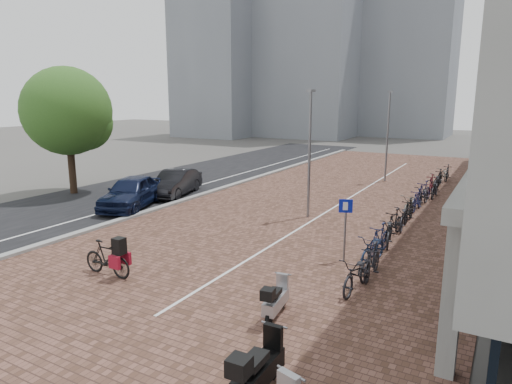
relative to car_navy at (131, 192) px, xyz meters
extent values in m
plane|color=#474442|center=(6.50, -5.06, -0.79)|extent=(140.00, 140.00, 0.00)
cube|color=brown|center=(8.50, 6.94, -0.78)|extent=(14.50, 42.00, 0.04)
cube|color=black|center=(-2.50, 6.94, -0.79)|extent=(8.00, 50.00, 0.03)
cube|color=gray|center=(1.40, 6.94, -0.72)|extent=(0.35, 42.00, 0.14)
cube|color=white|center=(-0.50, 6.94, -0.77)|extent=(0.12, 44.00, 0.00)
cube|color=white|center=(8.70, 6.94, -0.76)|extent=(0.10, 30.00, 0.00)
cube|color=black|center=(16.10, 10.94, 0.91)|extent=(0.15, 38.00, 3.20)
cube|color=gray|center=(15.90, 10.94, 2.66)|extent=(1.60, 38.00, 0.30)
cube|color=gray|center=(15.30, -7.06, 0.91)|extent=(0.35, 0.35, 3.40)
cube|color=gray|center=(15.30, -1.06, 0.91)|extent=(0.35, 0.35, 3.40)
cube|color=gray|center=(15.30, 4.94, 0.91)|extent=(0.35, 0.35, 3.40)
cube|color=gray|center=(15.30, 10.94, 0.91)|extent=(0.35, 0.35, 3.40)
cube|color=gray|center=(15.30, 16.94, 0.91)|extent=(0.35, 0.35, 3.40)
cube|color=gray|center=(15.30, 22.94, 0.91)|extent=(0.35, 0.35, 3.40)
cube|color=gray|center=(15.30, 28.94, 0.91)|extent=(0.35, 0.35, 3.40)
cube|color=gray|center=(-9.50, 42.94, 15.21)|extent=(14.00, 12.00, 32.00)
cube|color=gray|center=(2.50, 49.94, 12.21)|extent=(12.00, 10.00, 26.00)
cube|color=gray|center=(-19.50, 36.94, 9.21)|extent=(10.00, 10.00, 20.00)
imported|color=black|center=(0.00, 0.00, 0.00)|extent=(3.36, 5.00, 1.58)
imported|color=black|center=(0.00, 3.34, -0.08)|extent=(2.52, 4.53, 1.41)
imported|color=black|center=(5.63, -6.73, -0.24)|extent=(1.84, 0.52, 1.10)
cube|color=black|center=(5.63, -6.73, 0.26)|extent=(0.33, 0.31, 0.50)
cube|color=maroon|center=(5.41, -6.73, -0.18)|extent=(0.39, 0.11, 0.39)
cube|color=maroon|center=(5.85, -6.73, -0.18)|extent=(0.39, 0.11, 0.39)
cylinder|color=slate|center=(11.51, -1.96, 0.18)|extent=(0.07, 0.07, 1.95)
cube|color=#0C1AA3|center=(11.51, -1.99, 1.11)|extent=(0.42, 0.21, 0.44)
cylinder|color=slate|center=(8.28, 2.59, 2.02)|extent=(0.12, 0.12, 5.62)
cylinder|color=gray|center=(9.12, 13.18, 2.04)|extent=(0.12, 0.12, 5.67)
cylinder|color=#382619|center=(-5.35, 0.88, 0.74)|extent=(0.39, 0.39, 3.07)
sphere|color=#2E561D|center=(-5.35, 0.88, 3.81)|extent=(4.82, 4.82, 4.82)
sphere|color=#2E561D|center=(-4.80, 1.54, 3.15)|extent=(3.07, 3.07, 3.07)
imported|color=black|center=(12.59, -4.06, -0.27)|extent=(0.78, 2.00, 1.04)
imported|color=black|center=(12.70, -2.91, -0.27)|extent=(0.53, 1.76, 1.05)
imported|color=#131D35|center=(12.42, -1.76, -0.27)|extent=(0.85, 2.02, 1.04)
imported|color=#161C3D|center=(12.33, -0.61, -0.27)|extent=(0.69, 1.79, 1.05)
imported|color=black|center=(12.40, 0.54, -0.27)|extent=(1.04, 2.07, 1.04)
imported|color=black|center=(12.31, 1.69, -0.27)|extent=(0.65, 1.79, 1.05)
imported|color=black|center=(12.44, 2.84, -0.27)|extent=(0.86, 2.02, 1.04)
imported|color=black|center=(12.41, 3.99, -0.27)|extent=(0.50, 1.75, 1.05)
imported|color=#54524C|center=(12.24, 5.14, -0.27)|extent=(0.78, 2.00, 1.04)
imported|color=#16183D|center=(12.35, 6.29, -0.27)|extent=(0.61, 1.78, 1.05)
imported|color=black|center=(12.43, 7.44, -0.27)|extent=(0.80, 2.01, 1.04)
imported|color=#141438|center=(12.26, 8.59, -0.27)|extent=(0.85, 1.81, 1.05)
imported|color=black|center=(12.65, 9.74, -0.27)|extent=(0.70, 1.98, 1.04)
imported|color=#4A131B|center=(12.27, 10.89, -0.27)|extent=(0.57, 1.77, 1.05)
imported|color=black|center=(12.41, 12.04, -0.27)|extent=(0.73, 1.99, 1.04)
imported|color=black|center=(12.41, 13.19, -0.27)|extent=(0.55, 1.76, 1.05)
imported|color=#65625C|center=(12.48, 14.34, -0.27)|extent=(0.92, 2.04, 1.04)
imported|color=black|center=(12.57, 15.49, -0.27)|extent=(0.59, 1.77, 1.05)
camera|label=1|loc=(15.98, -15.81, 4.60)|focal=31.68mm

